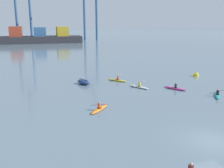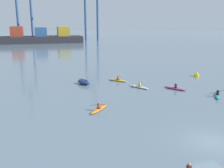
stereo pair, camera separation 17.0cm
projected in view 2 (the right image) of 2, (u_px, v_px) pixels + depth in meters
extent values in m
plane|color=slate|center=(213.00, 142.00, 19.53)|extent=(800.00, 800.00, 0.00)
cube|color=#28282D|center=(41.00, 40.00, 115.67)|extent=(37.00, 11.65, 3.02)
cube|color=#993823|center=(17.00, 31.00, 112.00)|extent=(5.18, 8.15, 4.42)
cube|color=#2D5684|center=(41.00, 32.00, 114.85)|extent=(5.18, 8.15, 3.96)
cube|color=#B29323|center=(63.00, 31.00, 117.62)|extent=(5.18, 8.15, 4.23)
cylinder|color=#335684|center=(17.00, 13.00, 124.27)|extent=(1.20, 1.20, 27.70)
cylinder|color=#335684|center=(31.00, 13.00, 126.10)|extent=(1.20, 1.20, 27.70)
cylinder|color=#335684|center=(85.00, 16.00, 131.79)|extent=(1.20, 1.20, 25.15)
cylinder|color=#335684|center=(98.00, 16.00, 133.58)|extent=(1.20, 1.20, 25.15)
ellipsoid|color=navy|center=(84.00, 82.00, 37.84)|extent=(2.17, 2.81, 0.70)
cube|color=navy|center=(84.00, 80.00, 37.75)|extent=(0.95, 1.76, 0.06)
cylinder|color=yellow|center=(196.00, 75.00, 43.37)|extent=(0.90, 0.90, 0.45)
cone|color=yellow|center=(197.00, 72.00, 43.26)|extent=(0.50, 0.49, 0.55)
ellipsoid|color=silver|center=(139.00, 87.00, 35.85)|extent=(2.16, 3.27, 0.26)
torus|color=black|center=(140.00, 86.00, 35.74)|extent=(0.66, 0.66, 0.05)
cylinder|color=gold|center=(140.00, 84.00, 35.69)|extent=(0.30, 0.30, 0.50)
sphere|color=tan|center=(140.00, 82.00, 35.61)|extent=(0.19, 0.19, 0.19)
cylinder|color=black|center=(139.00, 84.00, 35.70)|extent=(1.83, 1.02, 0.46)
ellipsoid|color=silver|center=(135.00, 86.00, 35.04)|extent=(0.19, 0.13, 0.14)
ellipsoid|color=silver|center=(144.00, 81.00, 36.36)|extent=(0.19, 0.13, 0.14)
ellipsoid|color=teal|center=(217.00, 95.00, 31.69)|extent=(2.52, 3.08, 0.26)
torus|color=black|center=(218.00, 94.00, 31.57)|extent=(0.69, 0.69, 0.05)
cylinder|color=black|center=(218.00, 93.00, 31.51)|extent=(0.30, 0.30, 0.50)
sphere|color=tan|center=(218.00, 90.00, 31.43)|extent=(0.19, 0.19, 0.19)
cylinder|color=black|center=(218.00, 92.00, 31.53)|extent=(1.60, 1.21, 0.78)
ellipsoid|color=silver|center=(209.00, 94.00, 31.95)|extent=(0.19, 0.16, 0.17)
ellipsoid|color=#C13384|center=(175.00, 88.00, 35.04)|extent=(2.27, 3.22, 0.26)
torus|color=black|center=(176.00, 88.00, 34.94)|extent=(0.67, 0.67, 0.05)
cylinder|color=#23232D|center=(176.00, 86.00, 34.88)|extent=(0.30, 0.30, 0.50)
sphere|color=tan|center=(176.00, 83.00, 34.80)|extent=(0.19, 0.19, 0.19)
cylinder|color=black|center=(175.00, 85.00, 34.89)|extent=(1.80, 1.10, 0.36)
ellipsoid|color=silver|center=(172.00, 85.00, 34.11)|extent=(0.19, 0.14, 0.14)
ellipsoid|color=silver|center=(179.00, 85.00, 35.67)|extent=(0.19, 0.14, 0.14)
ellipsoid|color=orange|center=(99.00, 109.00, 26.66)|extent=(2.73, 2.92, 0.26)
torus|color=black|center=(99.00, 108.00, 26.54)|extent=(0.69, 0.69, 0.05)
cylinder|color=#DB471E|center=(99.00, 106.00, 26.49)|extent=(0.30, 0.30, 0.50)
sphere|color=tan|center=(99.00, 103.00, 26.40)|extent=(0.19, 0.19, 0.19)
cylinder|color=black|center=(99.00, 105.00, 26.51)|extent=(1.55, 1.42, 0.46)
ellipsoid|color=silver|center=(90.00, 105.00, 26.99)|extent=(0.17, 0.16, 0.14)
ellipsoid|color=silver|center=(108.00, 104.00, 26.02)|extent=(0.17, 0.16, 0.14)
ellipsoid|color=yellow|center=(118.00, 80.00, 39.97)|extent=(2.69, 2.95, 0.26)
torus|color=black|center=(118.00, 79.00, 39.89)|extent=(0.69, 0.69, 0.05)
cylinder|color=#DB471E|center=(118.00, 78.00, 39.83)|extent=(0.30, 0.30, 0.50)
sphere|color=tan|center=(118.00, 76.00, 39.75)|extent=(0.19, 0.19, 0.19)
cylinder|color=black|center=(118.00, 77.00, 39.84)|extent=(1.56, 1.37, 0.56)
ellipsoid|color=yellow|center=(114.00, 80.00, 39.06)|extent=(0.18, 0.16, 0.15)
ellipsoid|color=yellow|center=(121.00, 75.00, 40.61)|extent=(0.18, 0.16, 0.15)
sphere|color=tan|center=(189.00, 164.00, 13.55)|extent=(0.19, 0.19, 0.19)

